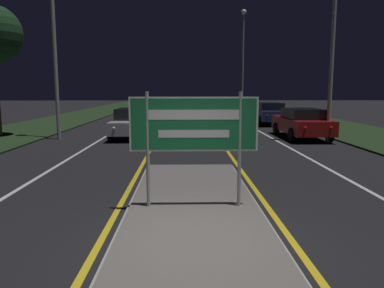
# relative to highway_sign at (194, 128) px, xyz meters

# --- Properties ---
(ground_plane) EXTENTS (160.00, 160.00, 0.00)m
(ground_plane) POSITION_rel_highway_sign_xyz_m (0.00, -1.77, -1.66)
(ground_plane) COLOR black
(median_island) EXTENTS (2.66, 8.38, 0.10)m
(median_island) POSITION_rel_highway_sign_xyz_m (0.00, 0.00, -1.62)
(median_island) COLOR #999993
(median_island) RESTS_ON ground_plane
(verge_left) EXTENTS (5.00, 100.00, 0.08)m
(verge_left) POSITION_rel_highway_sign_xyz_m (-9.50, 18.23, -1.62)
(verge_left) COLOR #1E3319
(verge_left) RESTS_ON ground_plane
(verge_right) EXTENTS (5.00, 100.00, 0.08)m
(verge_right) POSITION_rel_highway_sign_xyz_m (9.50, 18.23, -1.62)
(verge_right) COLOR #1E3319
(verge_right) RESTS_ON ground_plane
(centre_line_yellow_left) EXTENTS (0.12, 70.00, 0.01)m
(centre_line_yellow_left) POSITION_rel_highway_sign_xyz_m (-1.52, 23.23, -1.65)
(centre_line_yellow_left) COLOR gold
(centre_line_yellow_left) RESTS_ON ground_plane
(centre_line_yellow_right) EXTENTS (0.12, 70.00, 0.01)m
(centre_line_yellow_right) POSITION_rel_highway_sign_xyz_m (1.52, 23.23, -1.65)
(centre_line_yellow_right) COLOR gold
(centre_line_yellow_right) RESTS_ON ground_plane
(lane_line_white_left) EXTENTS (0.12, 70.00, 0.01)m
(lane_line_white_left) POSITION_rel_highway_sign_xyz_m (-4.20, 23.23, -1.65)
(lane_line_white_left) COLOR silver
(lane_line_white_left) RESTS_ON ground_plane
(lane_line_white_right) EXTENTS (0.12, 70.00, 0.01)m
(lane_line_white_right) POSITION_rel_highway_sign_xyz_m (4.20, 23.23, -1.65)
(lane_line_white_right) COLOR silver
(lane_line_white_right) RESTS_ON ground_plane
(edge_line_white_left) EXTENTS (0.10, 70.00, 0.01)m
(edge_line_white_left) POSITION_rel_highway_sign_xyz_m (-7.20, 23.23, -1.65)
(edge_line_white_left) COLOR silver
(edge_line_white_left) RESTS_ON ground_plane
(edge_line_white_right) EXTENTS (0.10, 70.00, 0.01)m
(edge_line_white_right) POSITION_rel_highway_sign_xyz_m (7.20, 23.23, -1.65)
(edge_line_white_right) COLOR silver
(edge_line_white_right) RESTS_ON ground_plane
(highway_sign) EXTENTS (2.48, 0.07, 2.25)m
(highway_sign) POSITION_rel_highway_sign_xyz_m (0.00, 0.00, 0.00)
(highway_sign) COLOR #9E9E99
(highway_sign) RESTS_ON median_island
(streetlight_right_near) EXTENTS (0.45, 0.45, 10.43)m
(streetlight_right_near) POSITION_rel_highway_sign_xyz_m (6.40, 9.65, 4.49)
(streetlight_right_near) COLOR #9E9E99
(streetlight_right_near) RESTS_ON ground_plane
(streetlight_right_far) EXTENTS (0.58, 0.58, 11.25)m
(streetlight_right_far) POSITION_rel_highway_sign_xyz_m (6.56, 35.89, 5.70)
(streetlight_right_far) COLOR #9E9E99
(streetlight_right_far) RESTS_ON ground_plane
(car_receding_0) EXTENTS (1.98, 4.80, 1.47)m
(car_receding_0) POSITION_rel_highway_sign_xyz_m (5.67, 11.19, -0.88)
(car_receding_0) COLOR maroon
(car_receding_0) RESTS_ON ground_plane
(car_receding_1) EXTENTS (1.89, 4.31, 1.51)m
(car_receding_1) POSITION_rel_highway_sign_xyz_m (5.66, 18.46, -0.85)
(car_receding_1) COLOR navy
(car_receding_1) RESTS_ON ground_plane
(car_receding_2) EXTENTS (1.92, 4.09, 1.49)m
(car_receding_2) POSITION_rel_highway_sign_xyz_m (5.53, 27.41, -0.89)
(car_receding_2) COLOR silver
(car_receding_2) RESTS_ON ground_plane
(car_receding_3) EXTENTS (1.85, 4.26, 1.39)m
(car_receding_3) POSITION_rel_highway_sign_xyz_m (2.83, 36.18, -0.93)
(car_receding_3) COLOR #B7B7BC
(car_receding_3) RESTS_ON ground_plane
(car_approaching_0) EXTENTS (1.94, 4.36, 1.45)m
(car_approaching_0) POSITION_rel_highway_sign_xyz_m (-2.73, 11.62, -0.90)
(car_approaching_0) COLOR #B7B7BC
(car_approaching_0) RESTS_ON ground_plane
(car_approaching_1) EXTENTS (1.86, 4.59, 1.53)m
(car_approaching_1) POSITION_rel_highway_sign_xyz_m (-2.30, 20.15, -0.86)
(car_approaching_1) COLOR silver
(car_approaching_1) RESTS_ON ground_plane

